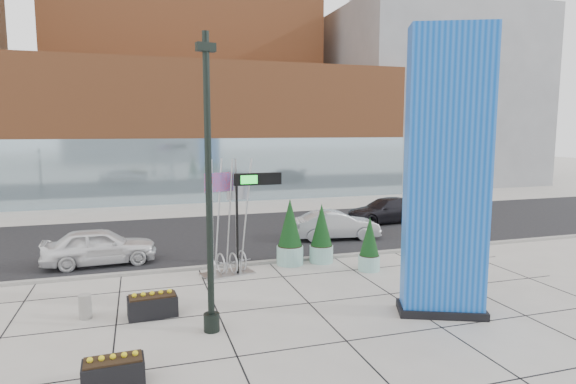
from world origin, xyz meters
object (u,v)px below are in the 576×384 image
object	(u,v)px
blue_pylon	(446,179)
lamp_post	(209,214)
overhead_street_sign	(254,188)
car_white_west	(100,247)
public_art_sculpture	(227,244)
concrete_bollard	(85,306)
car_silver_mid	(336,225)

from	to	relation	value
blue_pylon	lamp_post	size ratio (longest dim) A/B	1.06
overhead_street_sign	car_white_west	world-z (taller)	overhead_street_sign
public_art_sculpture	car_white_west	xyz separation A→B (m)	(-4.89, 2.94, -0.43)
blue_pylon	overhead_street_sign	world-z (taller)	blue_pylon
overhead_street_sign	car_white_west	distance (m)	7.23
blue_pylon	car_white_west	xyz separation A→B (m)	(-10.49, 9.00, -3.42)
public_art_sculpture	overhead_street_sign	world-z (taller)	public_art_sculpture
public_art_sculpture	concrete_bollard	xyz separation A→B (m)	(-4.91, -3.18, -0.83)
blue_pylon	car_silver_mid	distance (m)	11.03
public_art_sculpture	lamp_post	bearing A→B (deg)	-117.27
concrete_bollard	blue_pylon	bearing A→B (deg)	-15.31
public_art_sculpture	concrete_bollard	distance (m)	5.91
lamp_post	overhead_street_sign	size ratio (longest dim) A/B	2.06
car_silver_mid	lamp_post	bearing A→B (deg)	147.97
blue_pylon	overhead_street_sign	bearing A→B (deg)	150.89
overhead_street_sign	car_silver_mid	xyz separation A→B (m)	(5.44, 4.57, -2.70)
car_white_west	car_silver_mid	distance (m)	11.48
lamp_post	overhead_street_sign	xyz separation A→B (m)	(2.45, 5.04, 0.06)
blue_pylon	overhead_street_sign	xyz separation A→B (m)	(-4.55, 5.86, -0.77)
public_art_sculpture	car_white_west	size ratio (longest dim) A/B	1.00
blue_pylon	concrete_bollard	bearing A→B (deg)	-172.24
car_white_west	lamp_post	bearing A→B (deg)	-160.02
concrete_bollard	car_white_west	bearing A→B (deg)	89.82
concrete_bollard	car_silver_mid	distance (m)	13.68
lamp_post	car_white_west	bearing A→B (deg)	113.12
public_art_sculpture	concrete_bollard	size ratio (longest dim) A/B	6.20
blue_pylon	public_art_sculpture	xyz separation A→B (m)	(-5.60, 6.05, -3.00)
public_art_sculpture	car_silver_mid	size ratio (longest dim) A/B	1.04
lamp_post	public_art_sculpture	world-z (taller)	lamp_post
overhead_street_sign	lamp_post	bearing A→B (deg)	-116.96
overhead_street_sign	public_art_sculpture	bearing A→B (deg)	168.30
concrete_bollard	car_silver_mid	size ratio (longest dim) A/B	0.17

